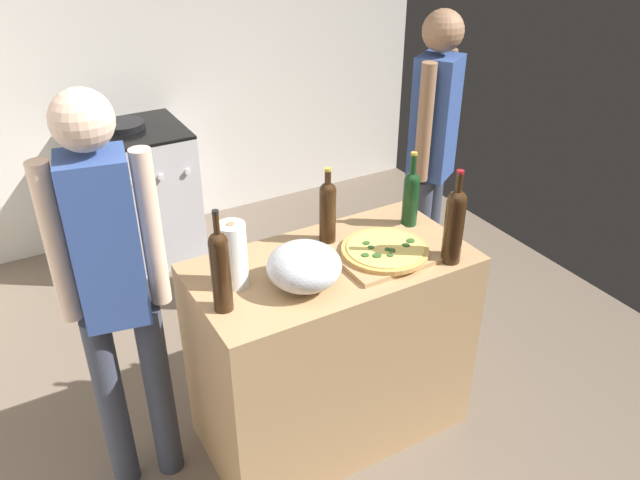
{
  "coord_description": "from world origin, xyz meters",
  "views": [
    {
      "loc": [
        -1.01,
        -1.16,
        2.28
      ],
      "look_at": [
        0.12,
        0.82,
        0.96
      ],
      "focal_mm": 35.8,
      "sensor_mm": 36.0,
      "label": 1
    }
  ],
  "objects_px": {
    "mixing_bowl": "(304,266)",
    "stove": "(138,195)",
    "pizza": "(385,250)",
    "person_in_red": "(432,151)",
    "wine_bottle_green": "(411,195)",
    "wine_bottle_amber": "(220,268)",
    "person_in_stripes": "(113,283)",
    "wine_bottle_clear": "(328,209)",
    "wine_bottle_dark": "(454,223)",
    "paper_towel_roll": "(233,255)"
  },
  "relations": [
    {
      "from": "mixing_bowl",
      "to": "wine_bottle_clear",
      "type": "bearing_deg",
      "value": 45.59
    },
    {
      "from": "person_in_red",
      "to": "wine_bottle_clear",
      "type": "bearing_deg",
      "value": -154.53
    },
    {
      "from": "pizza",
      "to": "wine_bottle_dark",
      "type": "relative_size",
      "value": 0.9
    },
    {
      "from": "wine_bottle_amber",
      "to": "person_in_red",
      "type": "relative_size",
      "value": 0.23
    },
    {
      "from": "pizza",
      "to": "wine_bottle_dark",
      "type": "bearing_deg",
      "value": -37.33
    },
    {
      "from": "pizza",
      "to": "person_in_red",
      "type": "bearing_deg",
      "value": 40.98
    },
    {
      "from": "pizza",
      "to": "paper_towel_roll",
      "type": "distance_m",
      "value": 0.63
    },
    {
      "from": "wine_bottle_clear",
      "to": "person_in_stripes",
      "type": "xyz_separation_m",
      "value": [
        -0.9,
        -0.0,
        -0.07
      ]
    },
    {
      "from": "wine_bottle_amber",
      "to": "wine_bottle_green",
      "type": "distance_m",
      "value": 0.98
    },
    {
      "from": "paper_towel_roll",
      "to": "wine_bottle_amber",
      "type": "height_order",
      "value": "wine_bottle_amber"
    },
    {
      "from": "paper_towel_roll",
      "to": "person_in_red",
      "type": "height_order",
      "value": "person_in_red"
    },
    {
      "from": "pizza",
      "to": "person_in_red",
      "type": "relative_size",
      "value": 0.21
    },
    {
      "from": "paper_towel_roll",
      "to": "person_in_stripes",
      "type": "bearing_deg",
      "value": 165.03
    },
    {
      "from": "pizza",
      "to": "stove",
      "type": "relative_size",
      "value": 0.39
    },
    {
      "from": "wine_bottle_green",
      "to": "person_in_stripes",
      "type": "bearing_deg",
      "value": 177.83
    },
    {
      "from": "person_in_stripes",
      "to": "wine_bottle_green",
      "type": "bearing_deg",
      "value": -2.17
    },
    {
      "from": "paper_towel_roll",
      "to": "wine_bottle_green",
      "type": "bearing_deg",
      "value": 4.21
    },
    {
      "from": "mixing_bowl",
      "to": "stove",
      "type": "bearing_deg",
      "value": 93.36
    },
    {
      "from": "person_in_stripes",
      "to": "person_in_red",
      "type": "relative_size",
      "value": 1.0
    },
    {
      "from": "wine_bottle_dark",
      "to": "paper_towel_roll",
      "type": "bearing_deg",
      "value": 161.71
    },
    {
      "from": "wine_bottle_clear",
      "to": "stove",
      "type": "relative_size",
      "value": 0.36
    },
    {
      "from": "wine_bottle_amber",
      "to": "wine_bottle_dark",
      "type": "relative_size",
      "value": 1.0
    },
    {
      "from": "person_in_stripes",
      "to": "person_in_red",
      "type": "xyz_separation_m",
      "value": [
        1.79,
        0.43,
        -0.0
      ]
    },
    {
      "from": "person_in_stripes",
      "to": "wine_bottle_clear",
      "type": "bearing_deg",
      "value": 0.32
    },
    {
      "from": "pizza",
      "to": "mixing_bowl",
      "type": "relative_size",
      "value": 1.26
    },
    {
      "from": "mixing_bowl",
      "to": "wine_bottle_dark",
      "type": "distance_m",
      "value": 0.62
    },
    {
      "from": "wine_bottle_green",
      "to": "wine_bottle_dark",
      "type": "bearing_deg",
      "value": -97.19
    },
    {
      "from": "wine_bottle_clear",
      "to": "person_in_red",
      "type": "relative_size",
      "value": 0.2
    },
    {
      "from": "wine_bottle_green",
      "to": "wine_bottle_amber",
      "type": "bearing_deg",
      "value": -169.01
    },
    {
      "from": "mixing_bowl",
      "to": "stove",
      "type": "distance_m",
      "value": 2.15
    },
    {
      "from": "pizza",
      "to": "wine_bottle_green",
      "type": "distance_m",
      "value": 0.33
    },
    {
      "from": "mixing_bowl",
      "to": "wine_bottle_green",
      "type": "relative_size",
      "value": 0.83
    },
    {
      "from": "person_in_stripes",
      "to": "mixing_bowl",
      "type": "bearing_deg",
      "value": -21.26
    },
    {
      "from": "pizza",
      "to": "person_in_stripes",
      "type": "relative_size",
      "value": 0.21
    },
    {
      "from": "paper_towel_roll",
      "to": "wine_bottle_clear",
      "type": "relative_size",
      "value": 0.79
    },
    {
      "from": "paper_towel_roll",
      "to": "stove",
      "type": "relative_size",
      "value": 0.29
    },
    {
      "from": "wine_bottle_amber",
      "to": "wine_bottle_clear",
      "type": "height_order",
      "value": "wine_bottle_amber"
    },
    {
      "from": "pizza",
      "to": "mixing_bowl",
      "type": "height_order",
      "value": "mixing_bowl"
    },
    {
      "from": "wine_bottle_dark",
      "to": "pizza",
      "type": "bearing_deg",
      "value": 142.67
    },
    {
      "from": "paper_towel_roll",
      "to": "person_in_stripes",
      "type": "xyz_separation_m",
      "value": [
        -0.42,
        0.11,
        -0.05
      ]
    },
    {
      "from": "wine_bottle_clear",
      "to": "stove",
      "type": "bearing_deg",
      "value": 101.61
    },
    {
      "from": "wine_bottle_green",
      "to": "stove",
      "type": "xyz_separation_m",
      "value": [
        -0.76,
        1.87,
        -0.6
      ]
    },
    {
      "from": "pizza",
      "to": "mixing_bowl",
      "type": "bearing_deg",
      "value": -176.07
    },
    {
      "from": "pizza",
      "to": "wine_bottle_green",
      "type": "height_order",
      "value": "wine_bottle_green"
    },
    {
      "from": "wine_bottle_dark",
      "to": "person_in_stripes",
      "type": "height_order",
      "value": "person_in_stripes"
    },
    {
      "from": "mixing_bowl",
      "to": "wine_bottle_dark",
      "type": "bearing_deg",
      "value": -12.56
    },
    {
      "from": "mixing_bowl",
      "to": "wine_bottle_green",
      "type": "distance_m",
      "value": 0.67
    },
    {
      "from": "wine_bottle_amber",
      "to": "person_in_stripes",
      "type": "height_order",
      "value": "person_in_stripes"
    },
    {
      "from": "paper_towel_roll",
      "to": "person_in_red",
      "type": "relative_size",
      "value": 0.15
    },
    {
      "from": "wine_bottle_amber",
      "to": "person_in_stripes",
      "type": "relative_size",
      "value": 0.23
    }
  ]
}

